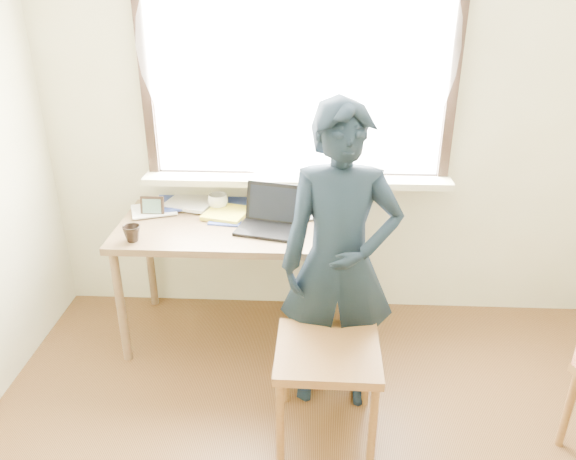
{
  "coord_description": "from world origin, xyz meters",
  "views": [
    {
      "loc": [
        -0.09,
        -1.3,
        2.1
      ],
      "look_at": [
        -0.2,
        0.95,
        1.04
      ],
      "focal_mm": 35.0,
      "sensor_mm": 36.0,
      "label": 1
    }
  ],
  "objects_px": {
    "desk": "(240,236)",
    "work_chair": "(328,362)",
    "mug_dark": "(132,233)",
    "mug_white": "(218,202)",
    "person": "(339,263)",
    "laptop": "(271,218)"
  },
  "relations": [
    {
      "from": "laptop",
      "to": "person",
      "type": "distance_m",
      "value": 0.61
    },
    {
      "from": "desk",
      "to": "mug_white",
      "type": "bearing_deg",
      "value": 125.83
    },
    {
      "from": "desk",
      "to": "work_chair",
      "type": "bearing_deg",
      "value": -57.77
    },
    {
      "from": "mug_white",
      "to": "person",
      "type": "height_order",
      "value": "person"
    },
    {
      "from": "desk",
      "to": "person",
      "type": "distance_m",
      "value": 0.77
    },
    {
      "from": "mug_white",
      "to": "laptop",
      "type": "bearing_deg",
      "value": -36.08
    },
    {
      "from": "mug_white",
      "to": "mug_dark",
      "type": "relative_size",
      "value": 1.26
    },
    {
      "from": "desk",
      "to": "person",
      "type": "relative_size",
      "value": 0.88
    },
    {
      "from": "person",
      "to": "work_chair",
      "type": "bearing_deg",
      "value": -100.08
    },
    {
      "from": "mug_white",
      "to": "mug_dark",
      "type": "distance_m",
      "value": 0.61
    },
    {
      "from": "desk",
      "to": "person",
      "type": "bearing_deg",
      "value": -43.13
    },
    {
      "from": "mug_dark",
      "to": "mug_white",
      "type": "bearing_deg",
      "value": 49.83
    },
    {
      "from": "desk",
      "to": "laptop",
      "type": "xyz_separation_m",
      "value": [
        0.19,
        -0.03,
        0.13
      ]
    },
    {
      "from": "desk",
      "to": "work_chair",
      "type": "height_order",
      "value": "desk"
    },
    {
      "from": "mug_white",
      "to": "mug_dark",
      "type": "height_order",
      "value": "mug_white"
    },
    {
      "from": "desk",
      "to": "mug_white",
      "type": "relative_size",
      "value": 11.57
    },
    {
      "from": "desk",
      "to": "mug_dark",
      "type": "height_order",
      "value": "mug_dark"
    },
    {
      "from": "desk",
      "to": "mug_dark",
      "type": "xyz_separation_m",
      "value": [
        -0.55,
        -0.24,
        0.12
      ]
    },
    {
      "from": "laptop",
      "to": "mug_white",
      "type": "bearing_deg",
      "value": 143.92
    },
    {
      "from": "desk",
      "to": "laptop",
      "type": "bearing_deg",
      "value": -9.65
    },
    {
      "from": "work_chair",
      "to": "laptop",
      "type": "bearing_deg",
      "value": 112.51
    },
    {
      "from": "desk",
      "to": "mug_white",
      "type": "distance_m",
      "value": 0.3
    }
  ]
}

